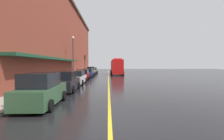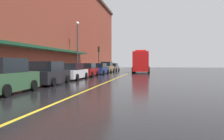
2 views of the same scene
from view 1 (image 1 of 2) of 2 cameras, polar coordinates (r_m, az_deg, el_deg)
ground_plane at (r=31.66m, az=-1.22°, el=-2.40°), size 112.00×112.00×0.00m
sidewalk_left at (r=32.24m, az=-12.32°, el=-2.23°), size 2.40×70.00×0.15m
lane_center_stripe at (r=31.66m, az=-1.22°, el=-2.39°), size 0.16×70.00×0.01m
brick_building_left at (r=33.98m, az=-25.92°, el=10.64°), size 14.27×64.00×15.28m
parked_car_0 at (r=10.41m, az=-22.86°, el=-6.51°), size 2.05×4.39×1.90m
parked_car_1 at (r=15.51m, az=-15.66°, el=-3.92°), size 2.15×4.56×1.76m
parked_car_2 at (r=20.95m, az=-12.07°, el=-2.55°), size 2.11×4.85×1.62m
parked_car_3 at (r=26.48m, az=-9.89°, el=-1.61°), size 2.11×4.71×1.62m
parked_car_4 at (r=32.70m, az=-8.08°, el=-0.95°), size 2.10×4.88×1.60m
parked_car_5 at (r=38.68m, az=-7.14°, el=-0.35°), size 2.02×4.28×1.86m
parked_car_6 at (r=44.38m, az=-6.27°, el=-0.20°), size 2.08×4.63×1.59m
fire_truck at (r=38.60m, az=1.62°, el=0.98°), size 2.88×7.85×3.68m
parking_meter_0 at (r=18.31m, az=-18.12°, el=-2.31°), size 0.14×0.18×1.33m
parking_meter_1 at (r=25.35m, az=-13.38°, el=-1.12°), size 0.14×0.18×1.33m
parking_meter_2 at (r=30.97m, az=-11.17°, el=-0.56°), size 0.14×0.18×1.33m
street_lamp_left at (r=28.99m, az=-13.12°, el=5.86°), size 0.44×0.44×6.94m
traffic_light_near at (r=38.32m, az=-9.19°, el=3.05°), size 0.38×0.36×4.30m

